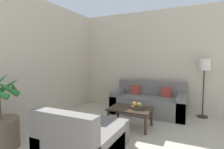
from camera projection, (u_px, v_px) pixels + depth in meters
name	position (u px, v px, depth m)	size (l,w,h in m)	color
wall_back	(201.00, 60.00, 4.30)	(8.07, 0.06, 2.70)	beige
potted_palm	(0.00, 125.00, 2.67)	(0.62, 0.68, 1.18)	brown
sofa_loveseat	(148.00, 103.00, 4.42)	(1.79, 0.82, 0.81)	slate
floor_lamp	(204.00, 70.00, 4.06)	(0.26, 0.26, 1.39)	#2D2823
coffee_table	(130.00, 111.00, 3.52)	(0.84, 0.58, 0.39)	#38281E
fruit_bowl	(137.00, 107.00, 3.49)	(0.26, 0.26, 0.06)	#42382D
apple_red	(139.00, 104.00, 3.49)	(0.07, 0.07, 0.07)	red
apple_green	(139.00, 105.00, 3.41)	(0.08, 0.08, 0.08)	olive
orange_fruit	(135.00, 104.00, 3.45)	(0.09, 0.09, 0.09)	orange
ottoman	(107.00, 133.00, 2.80)	(0.56, 0.51, 0.37)	slate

